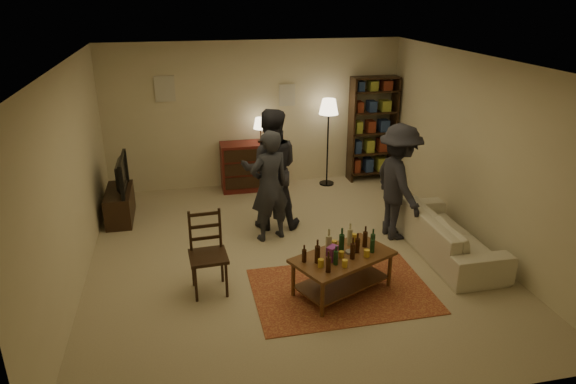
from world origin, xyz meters
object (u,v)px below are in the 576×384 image
object	(u,v)px
coffee_table	(342,260)
person_left	(270,186)
person_right	(270,169)
floor_lamp	(329,113)
dining_chair	(207,249)
dresser	(249,165)
tv_stand	(119,197)
sofa	(447,234)
bookshelf	(372,128)
person_by_sofa	(398,182)

from	to	relation	value
coffee_table	person_left	world-z (taller)	person_left
coffee_table	person_right	world-z (taller)	person_right
floor_lamp	dining_chair	bearing A→B (deg)	-127.18
coffee_table	dresser	size ratio (longest dim) A/B	1.03
tv_stand	sofa	xyz separation A→B (m)	(4.64, -2.20, -0.08)
sofa	dresser	bearing A→B (deg)	37.54
dresser	sofa	xyz separation A→B (m)	(2.39, -3.11, -0.17)
dresser	tv_stand	bearing A→B (deg)	-157.93
sofa	person_left	bearing A→B (deg)	67.29
bookshelf	person_left	bearing A→B (deg)	-137.88
coffee_table	person_left	size ratio (longest dim) A/B	0.83
bookshelf	floor_lamp	distance (m)	1.01
person_left	tv_stand	bearing A→B (deg)	-45.83
floor_lamp	person_by_sofa	world-z (taller)	person_by_sofa
tv_stand	floor_lamp	world-z (taller)	floor_lamp
bookshelf	person_by_sofa	bearing A→B (deg)	-102.23
sofa	person_left	size ratio (longest dim) A/B	1.23
dining_chair	dresser	world-z (taller)	dresser
coffee_table	person_by_sofa	size ratio (longest dim) A/B	0.80
bookshelf	person_left	world-z (taller)	bookshelf
tv_stand	dresser	distance (m)	2.43
dining_chair	person_left	world-z (taller)	person_left
dining_chair	tv_stand	xyz separation A→B (m)	(-1.27, 2.44, -0.17)
tv_stand	sofa	distance (m)	5.14
person_left	person_by_sofa	bearing A→B (deg)	152.14
dining_chair	dresser	distance (m)	3.49
dresser	person_right	xyz separation A→B (m)	(0.11, -1.68, 0.47)
dresser	sofa	bearing A→B (deg)	-52.46
person_left	person_right	distance (m)	0.46
bookshelf	coffee_table	bearing A→B (deg)	-115.34
floor_lamp	person_by_sofa	xyz separation A→B (m)	(0.38, -2.39, -0.53)
dining_chair	dresser	size ratio (longest dim) A/B	0.78
coffee_table	person_right	size ratio (longest dim) A/B	0.74
sofa	floor_lamp	bearing A→B (deg)	16.17
dining_chair	sofa	world-z (taller)	dining_chair
bookshelf	sofa	world-z (taller)	bookshelf
bookshelf	person_left	distance (m)	3.27
dining_chair	floor_lamp	distance (m)	4.21
dining_chair	sofa	bearing A→B (deg)	0.98
tv_stand	person_left	world-z (taller)	person_left
bookshelf	dining_chair	bearing A→B (deg)	-135.05
sofa	bookshelf	bearing A→B (deg)	-0.82
floor_lamp	sofa	world-z (taller)	floor_lamp
coffee_table	floor_lamp	world-z (taller)	floor_lamp
dresser	person_left	distance (m)	2.15
tv_stand	person_right	distance (m)	2.55
tv_stand	person_by_sofa	xyz separation A→B (m)	(4.14, -1.54, 0.49)
person_right	bookshelf	bearing A→B (deg)	-133.74
dresser	person_by_sofa	size ratio (longest dim) A/B	0.78
dining_chair	tv_stand	size ratio (longest dim) A/B	1.00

